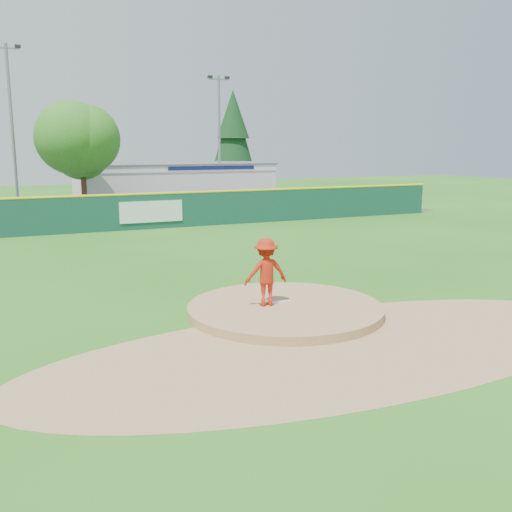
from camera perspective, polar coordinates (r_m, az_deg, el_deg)
name	(u,v)px	position (r m, az deg, el deg)	size (l,w,h in m)	color
ground	(285,313)	(16.17, 2.93, -5.76)	(120.00, 120.00, 0.00)	#286B19
pitchers_mound	(285,313)	(16.17, 2.93, -5.76)	(5.50, 5.50, 0.50)	#9E774C
pitching_rubber	(280,302)	(16.35, 2.46, -4.58)	(0.60, 0.15, 0.04)	white
infield_dirt_arc	(343,347)	(13.70, 8.73, -8.97)	(15.40, 15.40, 0.01)	#9E774C
parking_lot	(111,213)	(41.64, -14.31, 4.21)	(44.00, 16.00, 0.02)	#38383A
pitcher	(266,272)	(15.84, 1.00, -1.62)	(1.22, 0.70, 1.89)	#B3230F
van	(215,208)	(37.52, -4.08, 4.77)	(2.04, 4.42, 1.23)	white
pool_building_grp	(173,183)	(47.69, -8.32, 7.24)	(15.20, 8.20, 3.31)	silver
fence_banners	(58,216)	(32.01, -19.15, 3.80)	(13.61, 0.04, 1.20)	#5B0D18
outfield_fence	(139,210)	(32.74, -11.61, 4.48)	(40.00, 0.14, 2.07)	#144234
deciduous_tree	(82,147)	(39.10, -17.03, 10.34)	(5.60, 5.60, 7.36)	#382314
conifer_tree	(233,136)	(53.68, -2.30, 11.88)	(4.40, 4.40, 9.50)	#382314
light_pole_left	(12,124)	(40.80, -23.23, 12.05)	(1.75, 0.25, 11.00)	gray
light_pole_right	(219,134)	(45.70, -3.70, 12.04)	(1.75, 0.25, 10.00)	gray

